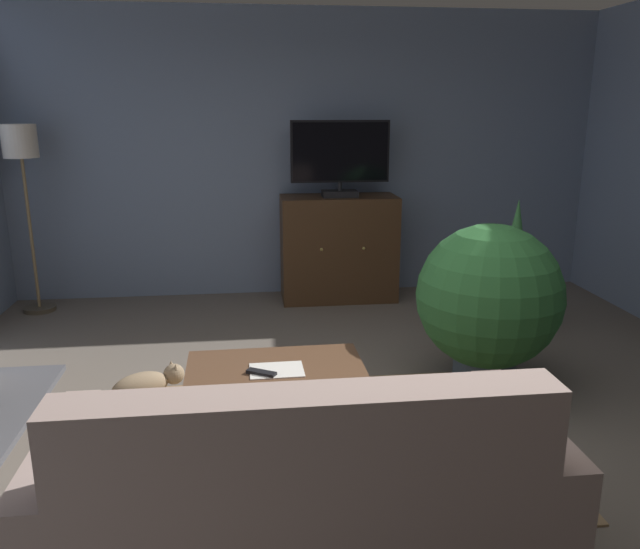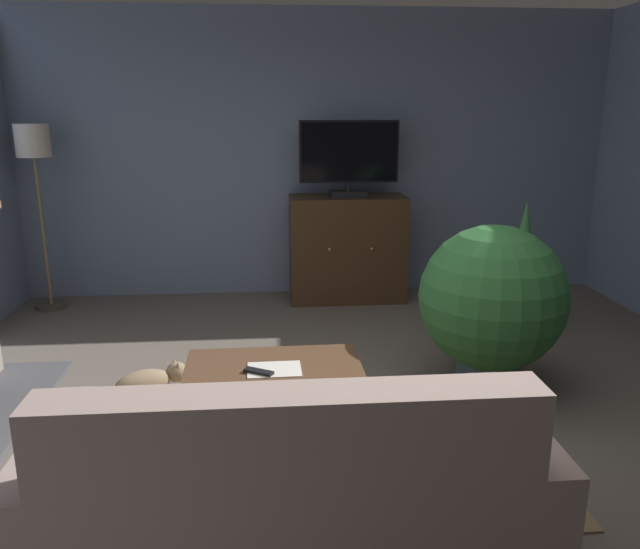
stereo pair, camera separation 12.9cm
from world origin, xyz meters
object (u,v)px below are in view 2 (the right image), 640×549
at_px(potted_plant_small_fern_corner, 492,301).
at_px(tv_cabinet, 347,251).
at_px(coffee_table, 274,372).
at_px(cat, 148,382).
at_px(television, 349,157).
at_px(sofa_floral, 290,506).
at_px(tv_remote, 259,372).
at_px(floor_lamp, 35,164).
at_px(folded_newspaper, 274,369).
at_px(potted_plant_on_hearth_side, 522,264).

bearing_deg(potted_plant_small_fern_corner, tv_cabinet, 107.61).
height_order(coffee_table, cat, coffee_table).
xyz_separation_m(tv_cabinet, cat, (-1.59, -2.08, -0.39)).
bearing_deg(tv_cabinet, television, -90.00).
distance_m(sofa_floral, cat, 1.95).
bearing_deg(tv_remote, cat, -12.34).
xyz_separation_m(potted_plant_small_fern_corner, cat, (-2.27, 0.08, -0.53)).
xyz_separation_m(tv_remote, floor_lamp, (-2.01, 2.70, 0.92)).
bearing_deg(coffee_table, tv_remote, -121.42).
distance_m(coffee_table, folded_newspaper, 0.10).
height_order(coffee_table, folded_newspaper, folded_newspaper).
distance_m(potted_plant_on_hearth_side, cat, 3.07).
bearing_deg(sofa_floral, floor_lamp, 119.84).
relative_size(potted_plant_small_fern_corner, cat, 1.73).
relative_size(tv_cabinet, television, 1.20).
height_order(television, folded_newspaper, television).
relative_size(cat, floor_lamp, 0.38).
bearing_deg(tv_remote, sofa_floral, 127.73).
height_order(coffee_table, potted_plant_on_hearth_side, potted_plant_on_hearth_side).
xyz_separation_m(television, cat, (-1.59, -2.02, -1.31)).
relative_size(potted_plant_small_fern_corner, floor_lamp, 0.66).
xyz_separation_m(sofa_floral, potted_plant_small_fern_corner, (1.40, 1.64, 0.31)).
distance_m(tv_remote, cat, 1.07).
bearing_deg(coffee_table, tv_cabinet, 73.87).
distance_m(tv_remote, floor_lamp, 3.49).
height_order(tv_remote, folded_newspaper, tv_remote).
xyz_separation_m(potted_plant_on_hearth_side, floor_lamp, (-4.15, 1.10, 0.75)).
distance_m(potted_plant_on_hearth_side, floor_lamp, 4.36).
bearing_deg(coffee_table, television, 73.56).
bearing_deg(television, folded_newspaper, -105.85).
height_order(tv_cabinet, sofa_floral, tv_cabinet).
bearing_deg(cat, television, 51.84).
xyz_separation_m(potted_plant_small_fern_corner, floor_lamp, (-3.54, 2.10, 0.74)).
bearing_deg(television, potted_plant_small_fern_corner, -71.97).
distance_m(tv_cabinet, potted_plant_small_fern_corner, 2.27).
bearing_deg(potted_plant_on_hearth_side, television, 139.35).
bearing_deg(cat, tv_cabinet, 52.56).
height_order(tv_remote, floor_lamp, floor_lamp).
bearing_deg(potted_plant_small_fern_corner, sofa_floral, -130.31).
bearing_deg(floor_lamp, television, 0.18).
xyz_separation_m(tv_cabinet, television, (0.00, -0.05, 0.92)).
relative_size(folded_newspaper, potted_plant_small_fern_corner, 0.27).
bearing_deg(floor_lamp, potted_plant_small_fern_corner, -30.62).
bearing_deg(potted_plant_on_hearth_side, cat, -162.46).
bearing_deg(sofa_floral, television, 79.27).
relative_size(television, potted_plant_small_fern_corner, 0.83).
bearing_deg(tv_remote, potted_plant_small_fern_corner, -127.86).
distance_m(cat, floor_lamp, 2.70).
bearing_deg(folded_newspaper, cat, 141.44).
relative_size(television, floor_lamp, 0.55).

